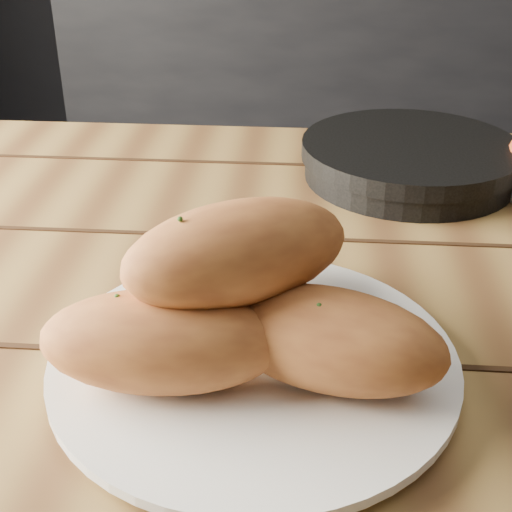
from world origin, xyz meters
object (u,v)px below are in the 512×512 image
at_px(bread_rolls, 245,301).
at_px(plate, 254,363).
at_px(skillet, 412,160).
at_px(table, 345,379).

bearing_deg(bread_rolls, plate, 30.96).
distance_m(plate, skillet, 0.42).
bearing_deg(skillet, table, -106.56).
bearing_deg(skillet, plate, -112.13).
distance_m(plate, bread_rolls, 0.06).
bearing_deg(table, plate, -123.21).
relative_size(plate, bread_rolls, 1.06).
bearing_deg(plate, bread_rolls, -149.04).
xyz_separation_m(table, plate, (-0.08, -0.12, 0.11)).
distance_m(bread_rolls, skillet, 0.43).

